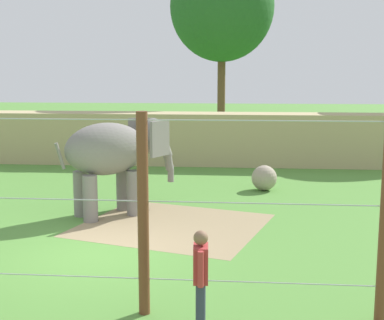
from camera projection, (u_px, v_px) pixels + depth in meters
The scene contains 8 objects.
ground_plane at pixel (98, 253), 12.04m from camera, with size 120.00×120.00×0.00m, color #518938.
dirt_patch at pixel (172, 225), 14.25m from camera, with size 4.56×4.09×0.01m, color #937F5B.
embankment_wall at pixel (169, 138), 23.84m from camera, with size 36.00×1.80×2.24m, color tan.
elephant at pixel (116, 153), 15.10m from camera, with size 3.17×2.80×2.68m.
enrichment_ball at pixel (264, 178), 18.40m from camera, with size 0.87×0.87×0.87m, color gray.
cable_fence at pixel (46, 213), 8.91m from camera, with size 11.79×0.19×3.38m.
zookeeper at pixel (201, 278), 8.10m from camera, with size 0.24×0.58×1.67m.
tree_far_left at pixel (222, 7), 29.69m from camera, with size 5.73×5.73×10.60m.
Camera 1 is at (3.10, -11.32, 3.98)m, focal length 50.50 mm.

